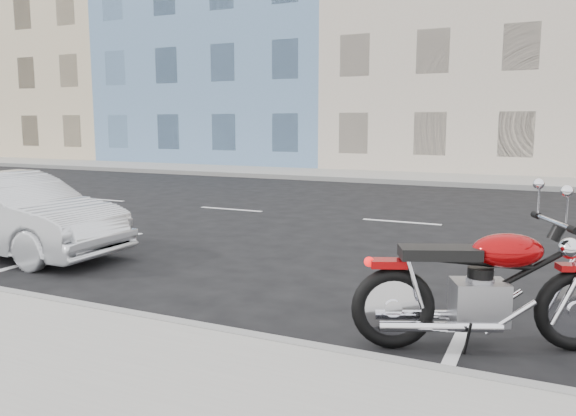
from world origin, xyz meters
name	(u,v)px	position (x,y,z in m)	size (l,w,h in m)	color
ground	(507,230)	(0.00, 0.00, 0.00)	(120.00, 120.00, 0.00)	black
sidewalk_far	(378,176)	(-5.00, 8.70, 0.07)	(80.00, 3.40, 0.15)	gray
curb_far	(364,180)	(-5.00, 7.00, 0.08)	(80.00, 0.12, 0.16)	gray
bldg_far_west	(88,59)	(-26.00, 16.30, 6.00)	(12.00, 12.00, 12.00)	#C9B591
bldg_blue	(257,38)	(-14.00, 16.30, 6.50)	(12.00, 12.00, 13.00)	#5E82AA
bldg_cream	(493,38)	(-2.00, 16.30, 5.75)	(12.00, 12.00, 11.50)	beige
sedan_silver	(11,215)	(-6.65, -5.33, 0.62)	(1.31, 3.76, 1.24)	#B7BABF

